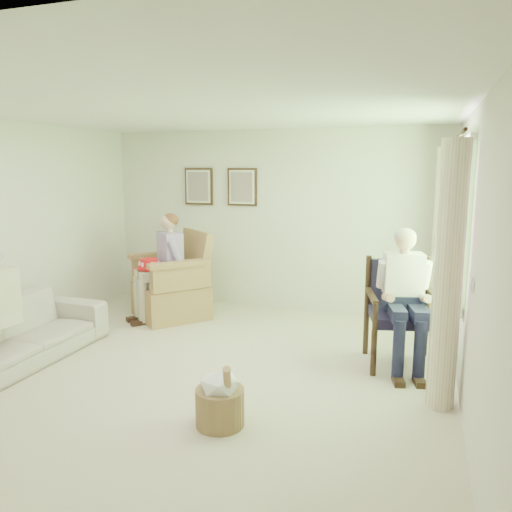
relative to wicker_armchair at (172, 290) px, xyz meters
name	(u,v)px	position (x,y,z in m)	size (l,w,h in m)	color
floor	(190,378)	(1.18, -1.83, -0.38)	(5.50, 5.50, 0.00)	beige
back_wall	(272,220)	(1.18, 0.92, 0.92)	(5.00, 0.04, 2.60)	silver
right_wall	(473,266)	(3.68, -1.83, 0.92)	(0.04, 5.50, 2.60)	silver
ceiling	(184,107)	(1.18, -1.83, 2.22)	(5.00, 5.50, 0.02)	white
window	(461,216)	(3.64, -0.63, 1.21)	(0.13, 2.50, 1.63)	#2D6B23
curtain_left	(448,277)	(3.51, -1.61, 0.77)	(0.34, 0.34, 2.30)	beige
curtain_right	(442,244)	(3.51, 0.35, 0.77)	(0.34, 0.34, 2.30)	beige
framed_print_left	(199,186)	(0.03, 0.88, 1.40)	(0.45, 0.05, 0.55)	#382114
framed_print_right	(242,187)	(0.73, 0.88, 1.40)	(0.45, 0.05, 0.55)	#382114
wicker_armchair	(172,290)	(0.00, 0.00, 0.00)	(0.93, 0.93, 1.19)	#A4714D
wood_armchair	(403,308)	(3.13, -0.71, 0.22)	(0.71, 0.66, 1.09)	black
sofa	(10,335)	(-0.77, -2.12, -0.06)	(0.87, 2.22, 0.65)	beige
person_wicker	(165,259)	(0.00, -0.16, 0.47)	(0.40, 0.63, 1.43)	beige
person_dark	(403,289)	(3.13, -0.88, 0.47)	(0.40, 0.63, 1.43)	#1A1B39
red_hat	(149,265)	(-0.17, -0.29, 0.40)	(0.31, 0.31, 0.14)	red
hatbox	(220,399)	(1.81, -2.57, -0.15)	(0.42, 0.42, 0.58)	tan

